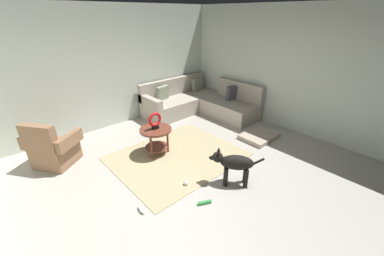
{
  "coord_description": "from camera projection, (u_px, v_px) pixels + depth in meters",
  "views": [
    {
      "loc": [
        -2.26,
        -2.39,
        2.5
      ],
      "look_at": [
        0.45,
        0.6,
        0.55
      ],
      "focal_mm": 22.4,
      "sensor_mm": 36.0,
      "label": 1
    }
  ],
  "objects": [
    {
      "name": "side_table",
      "position": [
        156.0,
        134.0,
        4.53
      ],
      "size": [
        0.6,
        0.6,
        0.54
      ],
      "color": "brown",
      "rests_on": "ground_plane"
    },
    {
      "name": "torus_sculpture",
      "position": [
        155.0,
        120.0,
        4.4
      ],
      "size": [
        0.28,
        0.08,
        0.33
      ],
      "color": "black",
      "rests_on": "side_table"
    },
    {
      "name": "dog_toy_rope",
      "position": [
        205.0,
        202.0,
        3.46
      ],
      "size": [
        0.2,
        0.13,
        0.05
      ],
      "primitive_type": "cylinder",
      "rotation": [
        0.0,
        1.57,
        2.69
      ],
      "color": "green",
      "rests_on": "ground_plane"
    },
    {
      "name": "dog_bed_mat",
      "position": [
        259.0,
        136.0,
        5.28
      ],
      "size": [
        0.8,
        0.6,
        0.09
      ],
      "primitive_type": "cube",
      "color": "#B2A38E",
      "rests_on": "ground_plane"
    },
    {
      "name": "ground_plane",
      "position": [
        196.0,
        179.0,
        4.07
      ],
      "size": [
        6.0,
        6.0,
        0.1
      ],
      "primitive_type": "cube",
      "color": "#B7B2A8"
    },
    {
      "name": "dog_toy_ball",
      "position": [
        186.0,
        183.0,
        3.83
      ],
      "size": [
        0.08,
        0.08,
        0.08
      ],
      "primitive_type": "sphere",
      "color": "silver",
      "rests_on": "ground_plane"
    },
    {
      "name": "dog",
      "position": [
        234.0,
        164.0,
        3.72
      ],
      "size": [
        0.58,
        0.68,
        0.63
      ],
      "rotation": [
        0.0,
        0.0,
        0.7
      ],
      "color": "black",
      "rests_on": "ground_plane"
    },
    {
      "name": "sectional_couch",
      "position": [
        199.0,
        103.0,
        6.47
      ],
      "size": [
        2.2,
        2.25,
        0.88
      ],
      "color": "#B2A899",
      "rests_on": "ground_plane"
    },
    {
      "name": "area_rug",
      "position": [
        177.0,
        156.0,
        4.6
      ],
      "size": [
        2.3,
        1.9,
        0.01
      ],
      "primitive_type": "cube",
      "color": "tan",
      "rests_on": "ground_plane"
    },
    {
      "name": "dog_toy_bone",
      "position": [
        141.0,
        209.0,
        3.33
      ],
      "size": [
        0.08,
        0.19,
        0.06
      ],
      "primitive_type": "ellipsoid",
      "rotation": [
        0.0,
        0.0,
        1.46
      ],
      "color": "silver",
      "rests_on": "ground_plane"
    },
    {
      "name": "wall_back",
      "position": [
        108.0,
        69.0,
        5.42
      ],
      "size": [
        6.0,
        0.12,
        2.7
      ],
      "primitive_type": "cube",
      "color": "silver",
      "rests_on": "ground_plane"
    },
    {
      "name": "wall_right",
      "position": [
        295.0,
        71.0,
        5.24
      ],
      "size": [
        0.12,
        6.0,
        2.7
      ],
      "primitive_type": "cube",
      "color": "silver",
      "rests_on": "ground_plane"
    },
    {
      "name": "armchair",
      "position": [
        53.0,
        149.0,
        4.23
      ],
      "size": [
        0.95,
        1.0,
        0.88
      ],
      "rotation": [
        0.0,
        0.0,
        -0.95
      ],
      "color": "#936B4C",
      "rests_on": "ground_plane"
    }
  ]
}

